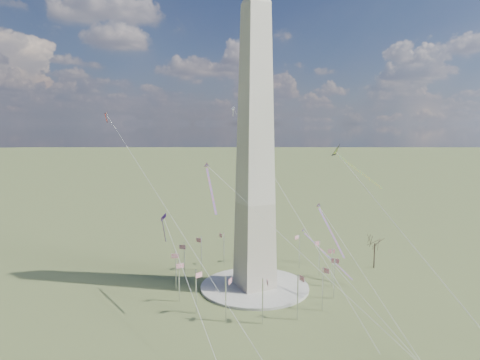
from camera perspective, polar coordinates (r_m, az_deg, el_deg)
name	(u,v)px	position (r m, az deg, el deg)	size (l,w,h in m)	color
ground	(255,288)	(147.02, 1.96, -14.17)	(2000.00, 2000.00, 0.00)	#495A2D
plaza	(255,287)	(146.88, 1.96, -14.02)	(36.00, 36.00, 0.80)	#B3B1A4
washington_monument	(255,144)	(136.79, 2.05, 4.84)	(15.56, 15.56, 100.00)	#A8A48D
flagpole_ring	(255,267)	(144.50, 1.97, -11.49)	(54.40, 54.40, 13.00)	white
tree_near	(375,242)	(170.33, 17.54, -7.83)	(8.23, 8.23, 14.40)	#402D26
kite_delta_black	(338,154)	(169.83, 12.99, 3.43)	(15.80, 18.81, 16.59)	black
kite_diamond_purple	(164,220)	(132.95, -10.15, -5.32)	(2.04, 3.09, 9.29)	#441972
kite_streamer_left	(327,224)	(143.33, 11.54, -5.71)	(4.98, 19.55, 13.53)	#DB4B22
kite_streamer_mid	(210,183)	(125.23, -4.05, -0.35)	(5.22, 18.06, 12.56)	#DB4B22
kite_streamer_right	(320,247)	(156.96, 10.56, -8.81)	(8.68, 20.36, 14.62)	#DB4B22
kite_small_red	(106,115)	(158.37, -17.45, 8.32)	(1.32, 1.86, 3.88)	red
kite_small_white	(233,109)	(188.80, -0.93, 9.44)	(1.10, 1.86, 4.42)	white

